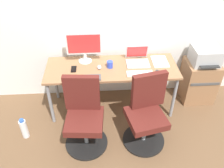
{
  "coord_description": "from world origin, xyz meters",
  "views": [
    {
      "loc": [
        -0.17,
        -2.68,
        2.51
      ],
      "look_at": [
        0.0,
        -0.05,
        0.46
      ],
      "focal_mm": 38.36,
      "sensor_mm": 36.0,
      "label": 1
    }
  ],
  "objects_px": {
    "office_chair_left": "(84,117)",
    "open_laptop": "(137,59)",
    "office_chair_right": "(146,114)",
    "side_cabinet": "(198,81)",
    "printer": "(205,55)",
    "water_bottle_on_floor": "(24,128)",
    "desktop_monitor": "(84,45)",
    "coffee_mug": "(110,64)"
  },
  "relations": [
    {
      "from": "desktop_monitor",
      "to": "coffee_mug",
      "type": "relative_size",
      "value": 5.22
    },
    {
      "from": "office_chair_right",
      "to": "side_cabinet",
      "type": "distance_m",
      "value": 1.21
    },
    {
      "from": "office_chair_left",
      "to": "coffee_mug",
      "type": "bearing_deg",
      "value": 60.67
    },
    {
      "from": "side_cabinet",
      "to": "printer",
      "type": "xyz_separation_m",
      "value": [
        0.0,
        -0.0,
        0.44
      ]
    },
    {
      "from": "water_bottle_on_floor",
      "to": "side_cabinet",
      "type": "bearing_deg",
      "value": 14.35
    },
    {
      "from": "side_cabinet",
      "to": "water_bottle_on_floor",
      "type": "distance_m",
      "value": 2.59
    },
    {
      "from": "water_bottle_on_floor",
      "to": "office_chair_right",
      "type": "bearing_deg",
      "value": -4.16
    },
    {
      "from": "office_chair_right",
      "to": "water_bottle_on_floor",
      "type": "bearing_deg",
      "value": 175.84
    },
    {
      "from": "side_cabinet",
      "to": "water_bottle_on_floor",
      "type": "height_order",
      "value": "side_cabinet"
    },
    {
      "from": "office_chair_left",
      "to": "printer",
      "type": "distance_m",
      "value": 1.89
    },
    {
      "from": "office_chair_right",
      "to": "desktop_monitor",
      "type": "bearing_deg",
      "value": 133.03
    },
    {
      "from": "desktop_monitor",
      "to": "coffee_mug",
      "type": "bearing_deg",
      "value": -27.2
    },
    {
      "from": "office_chair_right",
      "to": "printer",
      "type": "relative_size",
      "value": 2.35
    },
    {
      "from": "office_chair_right",
      "to": "water_bottle_on_floor",
      "type": "distance_m",
      "value": 1.59
    },
    {
      "from": "water_bottle_on_floor",
      "to": "open_laptop",
      "type": "height_order",
      "value": "open_laptop"
    },
    {
      "from": "water_bottle_on_floor",
      "to": "office_chair_left",
      "type": "bearing_deg",
      "value": -7.96
    },
    {
      "from": "office_chair_left",
      "to": "side_cabinet",
      "type": "distance_m",
      "value": 1.87
    },
    {
      "from": "printer",
      "to": "desktop_monitor",
      "type": "distance_m",
      "value": 1.7
    },
    {
      "from": "printer",
      "to": "desktop_monitor",
      "type": "height_order",
      "value": "desktop_monitor"
    },
    {
      "from": "office_chair_right",
      "to": "coffee_mug",
      "type": "distance_m",
      "value": 0.82
    },
    {
      "from": "office_chair_left",
      "to": "desktop_monitor",
      "type": "distance_m",
      "value": 0.96
    },
    {
      "from": "printer",
      "to": "water_bottle_on_floor",
      "type": "relative_size",
      "value": 1.29
    },
    {
      "from": "printer",
      "to": "desktop_monitor",
      "type": "xyz_separation_m",
      "value": [
        -1.69,
        0.04,
        0.2
      ]
    },
    {
      "from": "side_cabinet",
      "to": "coffee_mug",
      "type": "distance_m",
      "value": 1.43
    },
    {
      "from": "office_chair_left",
      "to": "printer",
      "type": "bearing_deg",
      "value": 23.81
    },
    {
      "from": "printer",
      "to": "coffee_mug",
      "type": "xyz_separation_m",
      "value": [
        -1.35,
        -0.13,
        -0.01
      ]
    },
    {
      "from": "office_chair_right",
      "to": "side_cabinet",
      "type": "relative_size",
      "value": 1.46
    },
    {
      "from": "office_chair_left",
      "to": "water_bottle_on_floor",
      "type": "distance_m",
      "value": 0.86
    },
    {
      "from": "water_bottle_on_floor",
      "to": "desktop_monitor",
      "type": "distance_m",
      "value": 1.34
    },
    {
      "from": "office_chair_right",
      "to": "open_laptop",
      "type": "relative_size",
      "value": 3.03
    },
    {
      "from": "desktop_monitor",
      "to": "side_cabinet",
      "type": "bearing_deg",
      "value": -1.37
    },
    {
      "from": "desktop_monitor",
      "to": "coffee_mug",
      "type": "height_order",
      "value": "desktop_monitor"
    },
    {
      "from": "printer",
      "to": "open_laptop",
      "type": "distance_m",
      "value": 0.97
    },
    {
      "from": "side_cabinet",
      "to": "desktop_monitor",
      "type": "distance_m",
      "value": 1.81
    },
    {
      "from": "office_chair_right",
      "to": "open_laptop",
      "type": "xyz_separation_m",
      "value": [
        -0.02,
        0.73,
        0.34
      ]
    },
    {
      "from": "office_chair_left",
      "to": "open_laptop",
      "type": "xyz_separation_m",
      "value": [
        0.74,
        0.73,
        0.34
      ]
    },
    {
      "from": "office_chair_left",
      "to": "coffee_mug",
      "type": "height_order",
      "value": "office_chair_left"
    },
    {
      "from": "printer",
      "to": "water_bottle_on_floor",
      "type": "bearing_deg",
      "value": -165.67
    },
    {
      "from": "desktop_monitor",
      "to": "open_laptop",
      "type": "height_order",
      "value": "desktop_monitor"
    },
    {
      "from": "office_chair_left",
      "to": "desktop_monitor",
      "type": "bearing_deg",
      "value": 88.83
    },
    {
      "from": "open_laptop",
      "to": "water_bottle_on_floor",
      "type": "bearing_deg",
      "value": -158.21
    },
    {
      "from": "office_chair_left",
      "to": "office_chair_right",
      "type": "xyz_separation_m",
      "value": [
        0.76,
        -0.0,
        0.0
      ]
    }
  ]
}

